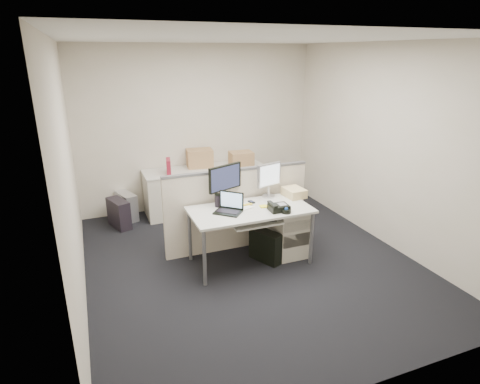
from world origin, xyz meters
name	(u,v)px	position (x,y,z in m)	size (l,w,h in m)	color
floor	(250,261)	(0.00, 0.00, -0.01)	(4.00, 4.50, 0.01)	black
ceiling	(252,38)	(0.00, 0.00, 2.70)	(4.00, 4.50, 0.01)	white
wall_back	(198,128)	(0.00, 2.25, 1.35)	(4.00, 0.02, 2.70)	beige
wall_front	(378,237)	(0.00, -2.25, 1.35)	(4.00, 0.02, 2.70)	beige
wall_left	(69,179)	(-2.00, 0.00, 1.35)	(0.02, 4.50, 2.70)	beige
wall_right	(386,146)	(2.00, 0.00, 1.35)	(0.02, 4.50, 2.70)	beige
desk	(250,214)	(0.00, 0.00, 0.66)	(1.50, 0.75, 0.73)	silver
keyboard_tray	(256,222)	(0.00, -0.18, 0.62)	(0.62, 0.32, 0.02)	silver
drawer_pedestal	(287,230)	(0.55, 0.05, 0.33)	(0.40, 0.55, 0.65)	beige
cubicle_partition	(237,210)	(0.00, 0.45, 0.55)	(2.00, 0.06, 1.10)	beige
back_counter	(206,190)	(0.00, 1.93, 0.36)	(2.00, 0.60, 0.72)	beige
monitor_main	(225,184)	(-0.21, 0.32, 0.98)	(0.50, 0.19, 0.50)	black
monitor_small	(269,180)	(0.40, 0.32, 0.96)	(0.37, 0.19, 0.45)	#B7B7BC
laptop	(228,204)	(-0.30, -0.02, 0.85)	(0.31, 0.23, 0.23)	black
trackball	(286,211)	(0.35, -0.28, 0.75)	(0.12, 0.12, 0.05)	black
desk_phone	(279,208)	(0.30, -0.18, 0.77)	(0.23, 0.19, 0.07)	black
paper_stack	(238,206)	(-0.12, 0.12, 0.74)	(0.25, 0.31, 0.01)	white
sticky_pad	(264,206)	(0.18, 0.00, 0.74)	(0.09, 0.09, 0.01)	yellow
travel_mug	(218,201)	(-0.35, 0.22, 0.81)	(0.07, 0.07, 0.15)	black
banana	(247,205)	(0.00, 0.10, 0.75)	(0.16, 0.04, 0.04)	yellow
cellphone	(251,202)	(0.10, 0.20, 0.74)	(0.05, 0.10, 0.01)	black
manila_folders	(294,192)	(0.72, 0.20, 0.79)	(0.24, 0.30, 0.11)	#DAB77A
keyboard	(259,219)	(0.05, -0.14, 0.64)	(0.42, 0.15, 0.02)	black
pc_tower_desk	(266,246)	(0.20, -0.05, 0.20)	(0.17, 0.44, 0.41)	black
pc_tower_spare_dark	(119,213)	(-1.45, 1.75, 0.22)	(0.19, 0.47, 0.44)	black
pc_tower_spare_silver	(127,206)	(-1.30, 2.03, 0.22)	(0.19, 0.47, 0.43)	#B7B7BC
cardboard_box_left	(200,159)	(-0.05, 2.05, 0.88)	(0.42, 0.32, 0.32)	#AE7B4E
cardboard_box_right	(241,160)	(0.60, 1.81, 0.86)	(0.38, 0.29, 0.27)	#AE7B4E
red_binder	(169,167)	(-0.62, 1.83, 0.85)	(0.06, 0.28, 0.26)	maroon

